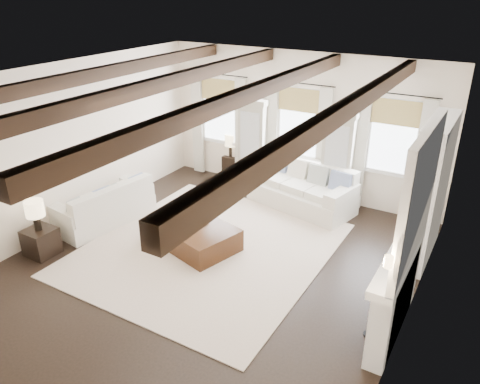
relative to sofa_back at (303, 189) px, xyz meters
The scene contains 15 objects.
ground 3.17m from the sofa_back, 98.02° to the right, with size 7.50×7.50×0.00m, color black.
room_shell 2.70m from the sofa_back, 82.10° to the right, with size 6.54×7.54×3.22m.
area_rug 2.72m from the sofa_back, 106.55° to the right, with size 4.11×4.49×0.02m, color beige.
sofa_back is the anchor object (origin of this frame).
sofa_left 4.16m from the sofa_back, 138.62° to the right, with size 1.16×2.09×0.85m.
ottoman 2.81m from the sofa_back, 113.06° to the right, with size 1.65×1.03×0.43m, color black.
tray 2.77m from the sofa_back, 114.31° to the right, with size 0.50×0.38×0.04m, color white.
book_lower 2.81m from the sofa_back, 115.76° to the right, with size 0.26×0.20×0.04m, color #262628.
book_upper 2.84m from the sofa_back, 114.48° to the right, with size 0.22×0.17×0.03m, color beige.
side_table_front 5.34m from the sofa_back, 127.65° to the right, with size 0.50×0.50×0.50m, color black.
lamp_front 5.36m from the sofa_back, 127.65° to the right, with size 0.33×0.33×0.56m.
side_table_back 2.34m from the sofa_back, 163.26° to the left, with size 0.36×0.36×0.54m, color black.
lamp_back 2.40m from the sofa_back, 163.26° to the left, with size 0.32×0.32×0.56m.
candlestick_near 4.15m from the sofa_back, 53.66° to the right, with size 0.17×0.17×0.82m.
candlestick_far 3.80m from the sofa_back, 49.68° to the right, with size 0.18×0.18×0.87m.
Camera 1 is at (3.93, -5.56, 4.53)m, focal length 35.00 mm.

